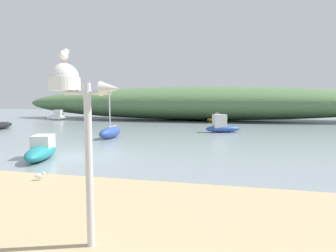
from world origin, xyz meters
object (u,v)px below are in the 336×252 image
at_px(seagull_on_radar, 64,54).
at_px(seagull_near_waterline, 40,176).
at_px(motorboat_far_left, 215,119).
at_px(motorboat_east_reach, 222,126).
at_px(sailboat_west_reach, 110,132).
at_px(motorboat_mid_channel, 57,116).
at_px(motorboat_near_shore, 42,150).
at_px(mast_structure, 74,98).

height_order(seagull_on_radar, seagull_near_waterline, seagull_on_radar).
bearing_deg(motorboat_far_left, seagull_on_radar, -91.26).
height_order(seagull_on_radar, motorboat_east_reach, seagull_on_radar).
bearing_deg(motorboat_east_reach, sailboat_west_reach, -143.75).
bearing_deg(motorboat_mid_channel, seagull_on_radar, -55.13).
relative_size(motorboat_east_reach, motorboat_near_shore, 0.95).
height_order(motorboat_east_reach, seagull_near_waterline, motorboat_east_reach).
relative_size(seagull_on_radar, seagull_near_waterline, 1.03).
bearing_deg(motorboat_near_shore, motorboat_far_left, 74.61).
bearing_deg(motorboat_east_reach, seagull_near_waterline, -106.54).
bearing_deg(motorboat_far_left, motorboat_mid_channel, -178.14).
height_order(motorboat_mid_channel, sailboat_west_reach, sailboat_west_reach).
distance_m(motorboat_mid_channel, motorboat_far_left, 20.44).
xyz_separation_m(mast_structure, motorboat_far_left, (0.49, 29.07, -2.16)).
height_order(seagull_on_radar, sailboat_west_reach, seagull_on_radar).
distance_m(sailboat_west_reach, seagull_near_waterline, 10.84).
distance_m(seagull_on_radar, seagull_near_waterline, 5.21).
bearing_deg(sailboat_west_reach, seagull_on_radar, -67.92).
xyz_separation_m(sailboat_west_reach, motorboat_far_left, (6.17, 15.42, 0.07)).
bearing_deg(seagull_near_waterline, sailboat_west_reach, 103.77).
height_order(motorboat_east_reach, motorboat_near_shore, motorboat_east_reach).
bearing_deg(motorboat_near_shore, seagull_near_waterline, -53.31).
bearing_deg(sailboat_west_reach, motorboat_near_shore, -90.12).
distance_m(mast_structure, seagull_on_radar, 0.70).
height_order(motorboat_mid_channel, seagull_near_waterline, motorboat_mid_channel).
xyz_separation_m(mast_structure, sailboat_west_reach, (-5.68, 13.65, -2.23)).
distance_m(motorboat_east_reach, motorboat_near_shore, 14.39).
bearing_deg(seagull_near_waterline, motorboat_far_left, 82.12).
relative_size(motorboat_east_reach, seagull_near_waterline, 8.80).
relative_size(seagull_on_radar, sailboat_west_reach, 0.11).
height_order(motorboat_mid_channel, motorboat_far_left, motorboat_mid_channel).
xyz_separation_m(motorboat_far_left, motorboat_near_shore, (-6.19, -22.47, -0.07)).
relative_size(motorboat_mid_channel, motorboat_near_shore, 0.89).
relative_size(mast_structure, seagull_on_radar, 8.41).
relative_size(mast_structure, motorboat_near_shore, 0.94).
bearing_deg(seagull_on_radar, sailboat_west_reach, 112.08).
xyz_separation_m(motorboat_mid_channel, motorboat_far_left, (20.43, 0.66, -0.03)).
bearing_deg(seagull_near_waterline, motorboat_east_reach, 73.46).
height_order(sailboat_west_reach, motorboat_near_shore, sailboat_west_reach).
height_order(motorboat_far_left, motorboat_near_shore, motorboat_far_left).
height_order(sailboat_west_reach, seagull_near_waterline, sailboat_west_reach).
bearing_deg(motorboat_east_reach, mast_structure, -94.84).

